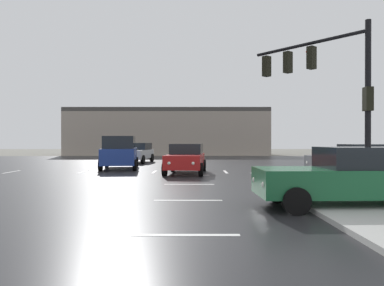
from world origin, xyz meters
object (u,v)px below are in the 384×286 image
object	(u,v)px
fire_hydrant	(333,176)
sedan_red	(185,158)
suv_blue	(119,152)
sedan_green	(350,176)
sedan_grey	(359,160)
sedan_silver	(136,152)
traffic_signal_mast	(325,77)

from	to	relation	value
fire_hydrant	sedan_red	size ratio (longest dim) A/B	0.17
suv_blue	sedan_green	distance (m)	16.04
fire_hydrant	sedan_green	bearing A→B (deg)	-103.83
sedan_red	sedan_green	world-z (taller)	same
sedan_grey	sedan_silver	size ratio (longest dim) A/B	1.00
traffic_signal_mast	sedan_grey	xyz separation A→B (m)	(2.64, 2.72, -3.55)
sedan_red	sedan_grey	xyz separation A→B (m)	(8.48, -2.00, 0.00)
traffic_signal_mast	sedan_red	size ratio (longest dim) A/B	1.33
sedan_red	sedan_green	bearing A→B (deg)	27.73
sedan_red	sedan_silver	world-z (taller)	same
sedan_red	sedan_grey	world-z (taller)	same
sedan_red	sedan_green	xyz separation A→B (m)	(4.45, -10.44, 0.00)
sedan_red	sedan_silver	xyz separation A→B (m)	(-4.10, 9.92, 0.00)
sedan_silver	suv_blue	bearing A→B (deg)	6.05
traffic_signal_mast	fire_hydrant	bearing A→B (deg)	126.33
fire_hydrant	sedan_green	size ratio (longest dim) A/B	0.17
fire_hydrant	suv_blue	size ratio (longest dim) A/B	0.16
sedan_red	sedan_silver	bearing A→B (deg)	-152.91
sedan_green	traffic_signal_mast	bearing A→B (deg)	-105.30
sedan_grey	sedan_silver	xyz separation A→B (m)	(-12.58, 11.92, 0.00)
sedan_grey	suv_blue	bearing A→B (deg)	-28.14
sedan_grey	suv_blue	xyz separation A→B (m)	(-12.65, 5.09, 0.24)
sedan_green	sedan_silver	bearing A→B (deg)	-68.87
sedan_silver	sedan_green	world-z (taller)	same
traffic_signal_mast	sedan_silver	xyz separation A→B (m)	(-9.94, 14.64, -3.55)
fire_hydrant	suv_blue	distance (m)	13.86
suv_blue	sedan_silver	bearing A→B (deg)	-7.23
traffic_signal_mast	sedan_silver	distance (m)	18.05
fire_hydrant	sedan_red	distance (m)	8.80
sedan_silver	fire_hydrant	bearing A→B (deg)	35.65
traffic_signal_mast	fire_hydrant	world-z (taller)	traffic_signal_mast
sedan_grey	suv_blue	world-z (taller)	suv_blue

